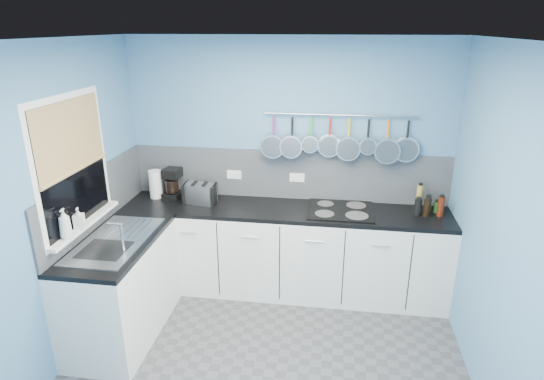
% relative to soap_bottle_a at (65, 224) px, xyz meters
% --- Properties ---
extents(floor, '(3.20, 3.00, 0.02)m').
position_rel_soap_bottle_a_xyz_m(floor, '(1.53, -0.01, -1.18)').
color(floor, '#47474C').
rests_on(floor, ground).
extents(ceiling, '(3.20, 3.00, 0.02)m').
position_rel_soap_bottle_a_xyz_m(ceiling, '(1.53, -0.01, 1.34)').
color(ceiling, white).
rests_on(ceiling, ground).
extents(wall_back, '(3.20, 0.02, 2.50)m').
position_rel_soap_bottle_a_xyz_m(wall_back, '(1.53, 1.50, 0.08)').
color(wall_back, teal).
rests_on(wall_back, ground).
extents(wall_left, '(0.02, 3.00, 2.50)m').
position_rel_soap_bottle_a_xyz_m(wall_left, '(-0.08, -0.01, 0.08)').
color(wall_left, teal).
rests_on(wall_left, ground).
extents(wall_right, '(0.02, 3.00, 2.50)m').
position_rel_soap_bottle_a_xyz_m(wall_right, '(3.14, -0.01, 0.08)').
color(wall_right, teal).
rests_on(wall_right, ground).
extents(backsplash_back, '(3.20, 0.02, 0.50)m').
position_rel_soap_bottle_a_xyz_m(backsplash_back, '(1.53, 1.48, -0.02)').
color(backsplash_back, slate).
rests_on(backsplash_back, wall_back).
extents(backsplash_left, '(0.02, 1.80, 0.50)m').
position_rel_soap_bottle_a_xyz_m(backsplash_left, '(-0.06, 0.59, -0.02)').
color(backsplash_left, slate).
rests_on(backsplash_left, wall_left).
extents(cabinet_run_back, '(3.20, 0.60, 0.86)m').
position_rel_soap_bottle_a_xyz_m(cabinet_run_back, '(1.53, 1.19, -0.74)').
color(cabinet_run_back, silver).
rests_on(cabinet_run_back, ground).
extents(worktop_back, '(3.20, 0.60, 0.04)m').
position_rel_soap_bottle_a_xyz_m(worktop_back, '(1.53, 1.19, -0.29)').
color(worktop_back, black).
rests_on(worktop_back, cabinet_run_back).
extents(cabinet_run_left, '(0.60, 1.20, 0.86)m').
position_rel_soap_bottle_a_xyz_m(cabinet_run_left, '(0.23, 0.29, -0.74)').
color(cabinet_run_left, silver).
rests_on(cabinet_run_left, ground).
extents(worktop_left, '(0.60, 1.20, 0.04)m').
position_rel_soap_bottle_a_xyz_m(worktop_left, '(0.23, 0.29, -0.29)').
color(worktop_left, black).
rests_on(worktop_left, cabinet_run_left).
extents(window_frame, '(0.01, 1.00, 1.10)m').
position_rel_soap_bottle_a_xyz_m(window_frame, '(-0.05, 0.29, 0.38)').
color(window_frame, white).
rests_on(window_frame, wall_left).
extents(window_glass, '(0.01, 0.90, 1.00)m').
position_rel_soap_bottle_a_xyz_m(window_glass, '(-0.04, 0.29, 0.38)').
color(window_glass, black).
rests_on(window_glass, wall_left).
extents(bamboo_blind, '(0.01, 0.90, 0.55)m').
position_rel_soap_bottle_a_xyz_m(bamboo_blind, '(-0.03, 0.29, 0.61)').
color(bamboo_blind, tan).
rests_on(bamboo_blind, wall_left).
extents(window_sill, '(0.10, 0.98, 0.03)m').
position_rel_soap_bottle_a_xyz_m(window_sill, '(-0.02, 0.29, -0.13)').
color(window_sill, white).
rests_on(window_sill, wall_left).
extents(sink_unit, '(0.50, 0.95, 0.01)m').
position_rel_soap_bottle_a_xyz_m(sink_unit, '(0.23, 0.29, -0.27)').
color(sink_unit, silver).
rests_on(sink_unit, worktop_left).
extents(mixer_tap, '(0.12, 0.08, 0.26)m').
position_rel_soap_bottle_a_xyz_m(mixer_tap, '(0.39, 0.11, -0.14)').
color(mixer_tap, silver).
rests_on(mixer_tap, worktop_left).
extents(socket_left, '(0.15, 0.01, 0.09)m').
position_rel_soap_bottle_a_xyz_m(socket_left, '(0.98, 1.47, -0.04)').
color(socket_left, white).
rests_on(socket_left, backsplash_back).
extents(socket_right, '(0.15, 0.01, 0.09)m').
position_rel_soap_bottle_a_xyz_m(socket_right, '(1.63, 1.47, -0.04)').
color(socket_right, white).
rests_on(socket_right, backsplash_back).
extents(pot_rail, '(1.45, 0.02, 0.02)m').
position_rel_soap_bottle_a_xyz_m(pot_rail, '(2.03, 1.44, 0.61)').
color(pot_rail, silver).
rests_on(pot_rail, wall_back).
extents(soap_bottle_a, '(0.11, 0.11, 0.24)m').
position_rel_soap_bottle_a_xyz_m(soap_bottle_a, '(0.00, 0.00, 0.00)').
color(soap_bottle_a, white).
rests_on(soap_bottle_a, window_sill).
extents(soap_bottle_b, '(0.10, 0.10, 0.17)m').
position_rel_soap_bottle_a_xyz_m(soap_bottle_b, '(0.00, 0.18, -0.03)').
color(soap_bottle_b, white).
rests_on(soap_bottle_b, window_sill).
extents(paper_towel, '(0.14, 0.14, 0.29)m').
position_rel_soap_bottle_a_xyz_m(paper_towel, '(0.19, 1.30, -0.12)').
color(paper_towel, white).
rests_on(paper_towel, worktop_back).
extents(coffee_maker, '(0.20, 0.22, 0.31)m').
position_rel_soap_bottle_a_xyz_m(coffee_maker, '(0.36, 1.32, -0.12)').
color(coffee_maker, black).
rests_on(coffee_maker, worktop_back).
extents(toaster, '(0.33, 0.23, 0.20)m').
position_rel_soap_bottle_a_xyz_m(toaster, '(0.68, 1.22, -0.17)').
color(toaster, silver).
rests_on(toaster, worktop_back).
extents(canister, '(0.11, 0.11, 0.14)m').
position_rel_soap_bottle_a_xyz_m(canister, '(0.78, 1.33, -0.20)').
color(canister, silver).
rests_on(canister, worktop_back).
extents(hob, '(0.62, 0.55, 0.01)m').
position_rel_soap_bottle_a_xyz_m(hob, '(2.08, 1.21, -0.26)').
color(hob, black).
rests_on(hob, worktop_back).
extents(pan_0, '(0.23, 0.12, 0.42)m').
position_rel_soap_bottle_a_xyz_m(pan_0, '(1.40, 1.43, 0.40)').
color(pan_0, silver).
rests_on(pan_0, pot_rail).
extents(pan_1, '(0.22, 0.13, 0.41)m').
position_rel_soap_bottle_a_xyz_m(pan_1, '(1.58, 1.43, 0.40)').
color(pan_1, silver).
rests_on(pan_1, pot_rail).
extents(pan_2, '(0.17, 0.11, 0.36)m').
position_rel_soap_bottle_a_xyz_m(pan_2, '(1.76, 1.43, 0.43)').
color(pan_2, silver).
rests_on(pan_2, pot_rail).
extents(pan_3, '(0.22, 0.05, 0.41)m').
position_rel_soap_bottle_a_xyz_m(pan_3, '(1.94, 1.43, 0.41)').
color(pan_3, silver).
rests_on(pan_3, pot_rail).
extents(pan_4, '(0.24, 0.10, 0.43)m').
position_rel_soap_bottle_a_xyz_m(pan_4, '(2.12, 1.43, 0.40)').
color(pan_4, silver).
rests_on(pan_4, pot_rail).
extents(pan_5, '(0.16, 0.12, 0.35)m').
position_rel_soap_bottle_a_xyz_m(pan_5, '(2.30, 1.43, 0.43)').
color(pan_5, silver).
rests_on(pan_5, pot_rail).
extents(pan_6, '(0.25, 0.12, 0.44)m').
position_rel_soap_bottle_a_xyz_m(pan_6, '(2.48, 1.43, 0.39)').
color(pan_6, silver).
rests_on(pan_6, pot_rail).
extents(pan_7, '(0.24, 0.05, 0.43)m').
position_rel_soap_bottle_a_xyz_m(pan_7, '(2.67, 1.43, 0.40)').
color(pan_7, silver).
rests_on(pan_7, pot_rail).
extents(condiment_0, '(0.06, 0.06, 0.11)m').
position_rel_soap_bottle_a_xyz_m(condiment_0, '(2.98, 1.30, -0.22)').
color(condiment_0, '#265919').
rests_on(condiment_0, worktop_back).
extents(condiment_1, '(0.06, 0.06, 0.15)m').
position_rel_soap_bottle_a_xyz_m(condiment_1, '(2.90, 1.29, -0.19)').
color(condiment_1, brown).
rests_on(condiment_1, worktop_back).
extents(condiment_2, '(0.06, 0.06, 0.26)m').
position_rel_soap_bottle_a_xyz_m(condiment_2, '(2.81, 1.31, -0.14)').
color(condiment_2, olive).
rests_on(condiment_2, worktop_back).
extents(condiment_3, '(0.06, 0.06, 0.19)m').
position_rel_soap_bottle_a_xyz_m(condiment_3, '(3.00, 1.22, -0.18)').
color(condiment_3, '#4C190C').
rests_on(condiment_3, worktop_back).
extents(condiment_4, '(0.06, 0.06, 0.17)m').
position_rel_soap_bottle_a_xyz_m(condiment_4, '(2.87, 1.19, -0.18)').
color(condiment_4, black).
rests_on(condiment_4, worktop_back).
extents(condiment_5, '(0.07, 0.07, 0.16)m').
position_rel_soap_bottle_a_xyz_m(condiment_5, '(2.79, 1.21, -0.19)').
color(condiment_5, black).
rests_on(condiment_5, worktop_back).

